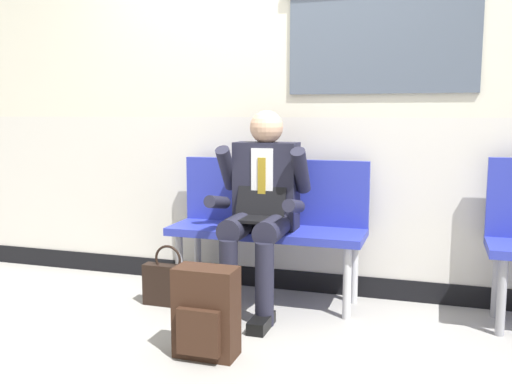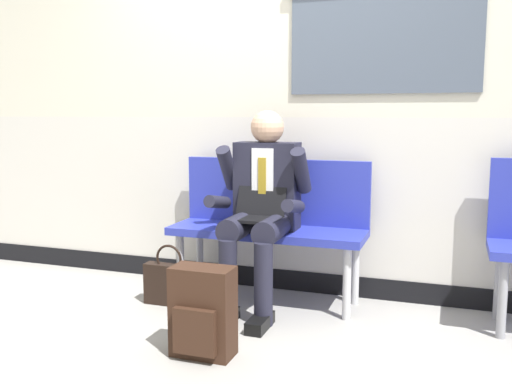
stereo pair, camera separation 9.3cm
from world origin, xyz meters
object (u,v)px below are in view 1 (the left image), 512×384
bench_with_person (270,218)px  backpack (206,313)px  handbag (168,284)px  person_seated (260,204)px

bench_with_person → backpack: bearing=-92.7°
backpack → handbag: size_ratio=1.17×
handbag → bench_with_person: bearing=30.3°
bench_with_person → person_seated: size_ratio=1.01×
bench_with_person → handbag: (-0.57, -0.33, -0.40)m
person_seated → backpack: 0.89m
person_seated → bench_with_person: bearing=90.0°
person_seated → backpack: bearing=-93.5°
person_seated → handbag: size_ratio=3.14×
backpack → bench_with_person: bearing=87.3°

